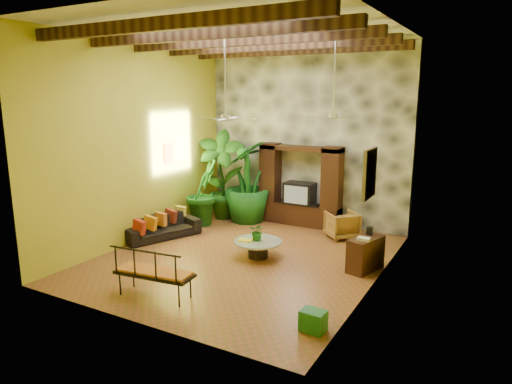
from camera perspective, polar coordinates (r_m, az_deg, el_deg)
The scene contains 23 objects.
ground at distance 10.62m, azimuth -1.48°, elevation -8.16°, with size 7.00×7.00×0.00m, color brown.
ceiling at distance 10.05m, azimuth -1.65°, elevation 19.67°, with size 6.00×7.00×0.02m, color silver.
back_wall at distance 13.15m, azimuth 6.28°, elevation 6.91°, with size 6.00×0.02×5.00m, color gold.
left_wall at distance 11.83m, azimuth -14.24°, elevation 6.03°, with size 0.02×7.00×5.00m, color gold.
right_wall at distance 8.90m, azimuth 15.35°, elevation 4.07°, with size 0.02×7.00×5.00m, color gold.
stone_accent_wall at distance 13.09m, azimuth 6.18°, elevation 6.89°, with size 5.98×0.10×4.98m, color #34363B.
ceiling_beams at distance 10.02m, azimuth -1.64°, elevation 18.42°, with size 5.95×5.36×0.22m.
entertainment_center at distance 13.05m, azimuth 5.50°, elevation 0.06°, with size 2.40×0.55×2.30m.
ceiling_fan_front at distance 9.73m, azimuth -3.84°, elevation 10.46°, with size 1.28×1.28×1.86m.
ceiling_fan_back at distance 10.37m, azimuth 9.64°, elevation 10.42°, with size 1.28×1.28×1.86m.
wall_art_mask at distance 12.60m, azimuth -10.90°, elevation 4.70°, with size 0.06×0.32×0.55m, color #C58B17.
wall_art_painting at distance 8.36m, azimuth 14.02°, elevation 2.26°, with size 0.06×0.70×0.90m, color navy.
sofa at distance 12.19m, azimuth -11.77°, elevation -4.28°, with size 2.00×0.78×0.58m, color black.
wicker_armchair at distance 12.12m, azimuth 10.71°, elevation -4.06°, with size 0.74×0.76×0.69m, color #9A6738.
tall_plant_a at distance 13.60m, azimuth -4.39°, elevation 2.17°, with size 1.41×0.95×2.67m, color #1E5A17.
tall_plant_b at distance 13.12m, azimuth -6.69°, elevation -0.00°, with size 1.04×0.83×1.88m, color #16561B.
tall_plant_c at distance 13.27m, azimuth -1.10°, elevation 1.31°, with size 1.33×1.33×2.38m, color #185B1C.
coffee_table at distance 10.53m, azimuth 0.25°, elevation -6.85°, with size 1.10×1.10×0.40m.
centerpiece_plant at distance 10.46m, azimuth 0.19°, elevation -4.97°, with size 0.37×0.32×0.41m, color #1A5616.
yellow_tray at distance 10.45m, azimuth -1.32°, elevation -6.07°, with size 0.30×0.21×0.03m, color yellow.
iron_bench at distance 8.63m, azimuth -12.94°, elevation -9.54°, with size 1.55×0.71×0.57m.
side_console at distance 10.04m, azimuth 13.53°, elevation -7.54°, with size 0.41×0.90×0.72m, color #341F10.
green_bin at distance 7.55m, azimuth 7.16°, elevation -15.68°, with size 0.39×0.29×0.34m, color #1E712D.
Camera 1 is at (5.07, -8.57, 3.68)m, focal length 32.00 mm.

